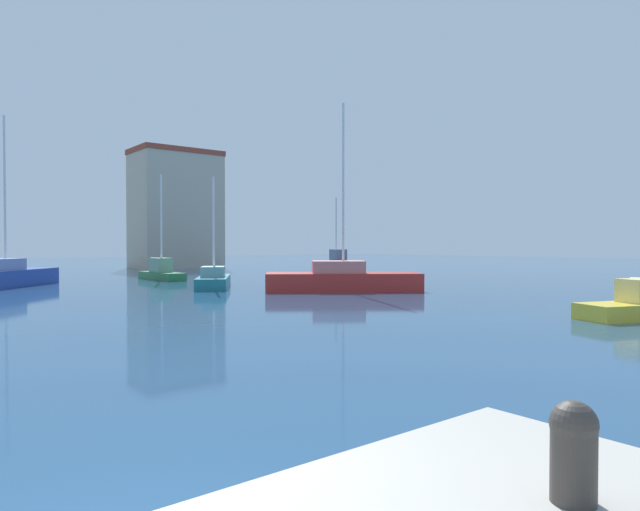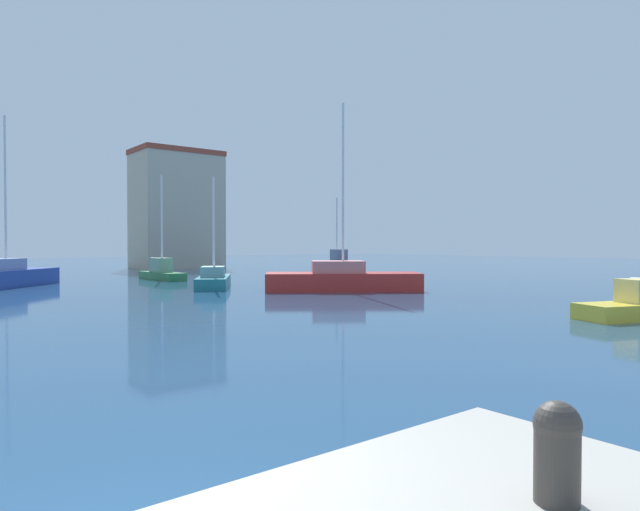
% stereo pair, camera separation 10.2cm
% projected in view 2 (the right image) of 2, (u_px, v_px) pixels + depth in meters
% --- Properties ---
extents(water, '(160.00, 160.00, 0.00)m').
position_uv_depth(water, '(280.00, 289.00, 28.58)').
color(water, navy).
rests_on(water, ground).
extents(mooring_bollard, '(0.26, 0.26, 0.56)m').
position_uv_depth(mooring_bollard, '(557.00, 448.00, 3.00)').
color(mooring_bollard, '#38332D').
rests_on(mooring_bollard, pier_quay).
extents(sailboat_teal_inner_mooring, '(4.13, 5.38, 5.96)m').
position_uv_depth(sailboat_teal_inner_mooring, '(214.00, 279.00, 29.64)').
color(sailboat_teal_inner_mooring, '#1E707A').
rests_on(sailboat_teal_inner_mooring, water).
extents(sailboat_blue_far_right, '(6.19, 6.42, 9.31)m').
position_uv_depth(sailboat_blue_far_right, '(5.00, 276.00, 29.82)').
color(sailboat_blue_far_right, '#233D93').
rests_on(sailboat_blue_far_right, water).
extents(sailboat_green_near_pier, '(1.46, 4.68, 6.89)m').
position_uv_depth(sailboat_green_near_pier, '(162.00, 271.00, 36.22)').
color(sailboat_green_near_pier, '#28703D').
rests_on(sailboat_green_near_pier, water).
extents(sailboat_navy_distant_north, '(3.22, 5.66, 6.45)m').
position_uv_depth(sailboat_navy_distant_north, '(337.00, 263.00, 48.51)').
color(sailboat_navy_distant_north, '#19234C').
rests_on(sailboat_navy_distant_north, water).
extents(sailboat_red_outer_mooring, '(7.56, 6.35, 9.34)m').
position_uv_depth(sailboat_red_outer_mooring, '(342.00, 279.00, 27.47)').
color(sailboat_red_outer_mooring, '#B22823').
rests_on(sailboat_red_outer_mooring, water).
extents(harbor_office, '(8.13, 5.52, 11.60)m').
position_uv_depth(harbor_office, '(177.00, 209.00, 54.55)').
color(harbor_office, '#B2A893').
rests_on(harbor_office, ground).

